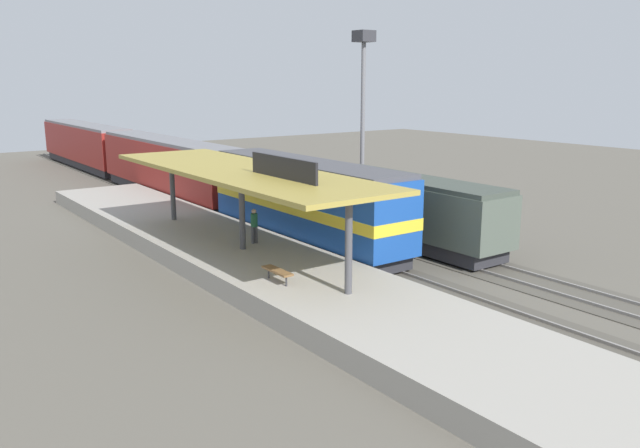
% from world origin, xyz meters
% --- Properties ---
extents(ground_plane, '(120.00, 120.00, 0.00)m').
position_xyz_m(ground_plane, '(2.00, 0.00, 0.00)').
color(ground_plane, '#5B564C').
extents(track_near, '(3.20, 110.00, 0.16)m').
position_xyz_m(track_near, '(0.00, 0.00, 0.03)').
color(track_near, '#4E4941').
rests_on(track_near, ground).
extents(track_far, '(3.20, 110.00, 0.16)m').
position_xyz_m(track_far, '(4.60, 0.00, 0.03)').
color(track_far, '#4E4941').
rests_on(track_far, ground).
extents(platform, '(6.00, 44.00, 0.90)m').
position_xyz_m(platform, '(-4.60, 0.00, 0.45)').
color(platform, '#9E998E').
rests_on(platform, ground).
extents(station_canopy, '(5.20, 18.00, 4.70)m').
position_xyz_m(station_canopy, '(-4.60, -0.09, 4.53)').
color(station_canopy, '#47474C').
rests_on(station_canopy, platform).
extents(platform_bench, '(0.44, 1.70, 0.50)m').
position_xyz_m(platform_bench, '(-6.00, -5.27, 1.34)').
color(platform_bench, '#333338').
rests_on(platform_bench, platform).
extents(locomotive, '(2.93, 14.43, 4.44)m').
position_xyz_m(locomotive, '(0.00, 1.44, 2.41)').
color(locomotive, '#28282D').
rests_on(locomotive, track_near).
extents(passenger_carriage_front, '(2.90, 20.00, 4.24)m').
position_xyz_m(passenger_carriage_front, '(0.00, 19.44, 2.31)').
color(passenger_carriage_front, '#28282D').
rests_on(passenger_carriage_front, track_near).
extents(passenger_carriage_rear, '(2.90, 20.00, 4.24)m').
position_xyz_m(passenger_carriage_rear, '(0.00, 40.24, 2.31)').
color(passenger_carriage_rear, '#28282D').
rests_on(passenger_carriage_rear, track_near).
extents(freight_car, '(2.80, 12.00, 3.54)m').
position_xyz_m(freight_car, '(4.60, -1.64, 1.97)').
color(freight_car, '#28282D').
rests_on(freight_car, track_far).
extents(light_mast, '(1.10, 1.10, 11.70)m').
position_xyz_m(light_mast, '(7.80, 6.22, 8.40)').
color(light_mast, slate).
rests_on(light_mast, ground).
extents(person_waiting, '(0.34, 0.34, 1.71)m').
position_xyz_m(person_waiting, '(-3.61, 0.61, 1.85)').
color(person_waiting, '#4C4C51').
rests_on(person_waiting, platform).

